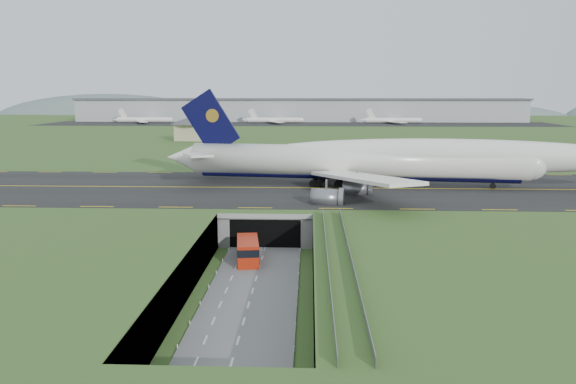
{
  "coord_description": "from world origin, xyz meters",
  "views": [
    {
      "loc": [
        7.48,
        -83.3,
        26.15
      ],
      "look_at": [
        3.38,
        20.0,
        7.58
      ],
      "focal_mm": 35.0,
      "sensor_mm": 36.0,
      "label": 1
    }
  ],
  "objects": [
    {
      "name": "jumbo_jet",
      "position": [
        24.53,
        35.95,
        11.76
      ],
      "size": [
        102.46,
        64.08,
        21.35
      ],
      "rotation": [
        0.0,
        0.0,
        -0.12
      ],
      "color": "white",
      "rests_on": "ground"
    },
    {
      "name": "cargo_terminal",
      "position": [
        -0.17,
        299.41,
        13.96
      ],
      "size": [
        320.0,
        67.0,
        15.6
      ],
      "color": "#B2B2B2",
      "rests_on": "ground"
    },
    {
      "name": "ground",
      "position": [
        0.0,
        0.0,
        0.0
      ],
      "size": [
        900.0,
        900.0,
        0.0
      ],
      "primitive_type": "plane",
      "color": "#3E5E25",
      "rests_on": "ground"
    },
    {
      "name": "tunnel_portal",
      "position": [
        0.0,
        16.71,
        3.33
      ],
      "size": [
        17.0,
        22.3,
        6.0
      ],
      "color": "gray",
      "rests_on": "ground"
    },
    {
      "name": "service_building",
      "position": [
        -41.22,
        149.75,
        12.06
      ],
      "size": [
        20.57,
        20.57,
        10.23
      ],
      "rotation": [
        0.0,
        0.0,
        -0.1
      ],
      "color": "#C4B58D",
      "rests_on": "ground"
    },
    {
      "name": "distant_hills",
      "position": [
        64.38,
        430.0,
        -4.0
      ],
      "size": [
        700.0,
        91.0,
        60.0
      ],
      "color": "slate",
      "rests_on": "ground"
    },
    {
      "name": "taxiway",
      "position": [
        0.0,
        33.0,
        6.09
      ],
      "size": [
        800.0,
        44.0,
        0.18
      ],
      "primitive_type": "cube",
      "color": "black",
      "rests_on": "airfield_deck"
    },
    {
      "name": "shuttle_tram",
      "position": [
        -2.06,
        0.12,
        1.93
      ],
      "size": [
        4.39,
        9.08,
        3.53
      ],
      "rotation": [
        0.0,
        0.0,
        0.13
      ],
      "color": "#B9240C",
      "rests_on": "ground"
    },
    {
      "name": "trench_road",
      "position": [
        0.0,
        -7.5,
        0.1
      ],
      "size": [
        12.0,
        75.0,
        0.2
      ],
      "primitive_type": "cube",
      "color": "slate",
      "rests_on": "ground"
    },
    {
      "name": "guideway",
      "position": [
        11.0,
        -19.11,
        5.32
      ],
      "size": [
        3.0,
        53.0,
        7.05
      ],
      "color": "#A8A8A3",
      "rests_on": "ground"
    },
    {
      "name": "airfield_deck",
      "position": [
        0.0,
        0.0,
        3.0
      ],
      "size": [
        800.0,
        800.0,
        6.0
      ],
      "primitive_type": "cube",
      "color": "gray",
      "rests_on": "ground"
    }
  ]
}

